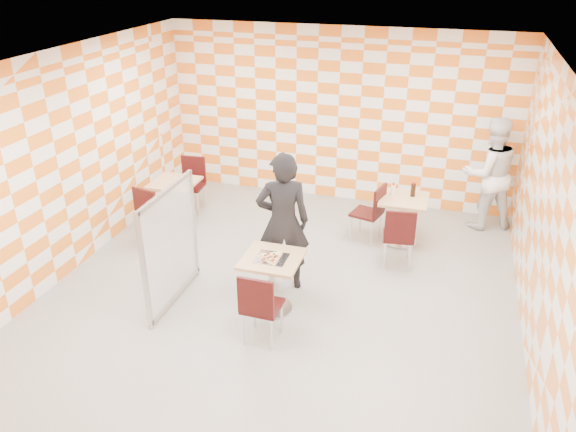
# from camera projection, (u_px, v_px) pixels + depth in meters

# --- Properties ---
(room_shell) EXTENTS (7.00, 7.00, 7.00)m
(room_shell) POSITION_uv_depth(u_px,v_px,m) (288.00, 179.00, 7.07)
(room_shell) COLOR #979792
(room_shell) RESTS_ON ground
(main_table) EXTENTS (0.70, 0.70, 0.75)m
(main_table) POSITION_uv_depth(u_px,v_px,m) (272.00, 274.00, 6.89)
(main_table) COLOR tan
(main_table) RESTS_ON ground
(second_table) EXTENTS (0.70, 0.70, 0.75)m
(second_table) POSITION_uv_depth(u_px,v_px,m) (403.00, 213.00, 8.47)
(second_table) COLOR tan
(second_table) RESTS_ON ground
(empty_table) EXTENTS (0.70, 0.70, 0.75)m
(empty_table) POSITION_uv_depth(u_px,v_px,m) (175.00, 195.00, 9.05)
(empty_table) COLOR tan
(empty_table) RESTS_ON ground
(chair_main_front) EXTENTS (0.43, 0.44, 0.92)m
(chair_main_front) POSITION_uv_depth(u_px,v_px,m) (259.00, 304.00, 6.27)
(chair_main_front) COLOR black
(chair_main_front) RESTS_ON ground
(chair_second_front) EXTENTS (0.47, 0.48, 0.92)m
(chair_second_front) POSITION_uv_depth(u_px,v_px,m) (399.00, 233.00, 7.79)
(chair_second_front) COLOR black
(chair_second_front) RESTS_ON ground
(chair_second_side) EXTENTS (0.52, 0.51, 0.92)m
(chair_second_side) POSITION_uv_depth(u_px,v_px,m) (373.00, 209.00, 8.50)
(chair_second_side) COLOR black
(chair_second_side) RESTS_ON ground
(chair_empty_near) EXTENTS (0.50, 0.51, 0.92)m
(chair_empty_near) POSITION_uv_depth(u_px,v_px,m) (151.00, 210.00, 8.47)
(chair_empty_near) COLOR black
(chair_empty_near) RESTS_ON ground
(chair_empty_far) EXTENTS (0.46, 0.47, 0.92)m
(chair_empty_far) POSITION_uv_depth(u_px,v_px,m) (192.00, 179.00, 9.57)
(chair_empty_far) COLOR black
(chair_empty_far) RESTS_ON ground
(partition) EXTENTS (0.08, 1.38, 1.55)m
(partition) POSITION_uv_depth(u_px,v_px,m) (171.00, 246.00, 6.97)
(partition) COLOR white
(partition) RESTS_ON ground
(man_dark) EXTENTS (0.80, 0.66, 1.89)m
(man_dark) POSITION_uv_depth(u_px,v_px,m) (283.00, 222.00, 7.20)
(man_dark) COLOR black
(man_dark) RESTS_ON ground
(man_white) EXTENTS (1.08, 0.97, 1.82)m
(man_white) POSITION_uv_depth(u_px,v_px,m) (489.00, 174.00, 8.82)
(man_white) COLOR white
(man_white) RESTS_ON ground
(pizza_on_foil) EXTENTS (0.40, 0.40, 0.04)m
(pizza_on_foil) POSITION_uv_depth(u_px,v_px,m) (271.00, 257.00, 6.76)
(pizza_on_foil) COLOR silver
(pizza_on_foil) RESTS_ON main_table
(sport_bottle) EXTENTS (0.06, 0.06, 0.20)m
(sport_bottle) POSITION_uv_depth(u_px,v_px,m) (393.00, 190.00, 8.43)
(sport_bottle) COLOR white
(sport_bottle) RESTS_ON second_table
(soda_bottle) EXTENTS (0.07, 0.07, 0.23)m
(soda_bottle) POSITION_uv_depth(u_px,v_px,m) (413.00, 190.00, 8.39)
(soda_bottle) COLOR black
(soda_bottle) RESTS_ON second_table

